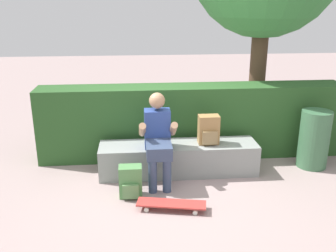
{
  "coord_description": "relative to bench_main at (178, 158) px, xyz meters",
  "views": [
    {
      "loc": [
        -0.57,
        -4.41,
        2.33
      ],
      "look_at": [
        -0.16,
        0.3,
        0.73
      ],
      "focal_mm": 40.37,
      "sensor_mm": 36.0,
      "label": 1
    }
  ],
  "objects": [
    {
      "name": "ground_plane",
      "position": [
        0.0,
        -0.4,
        -0.21
      ],
      "size": [
        24.0,
        24.0,
        0.0
      ],
      "primitive_type": "plane",
      "color": "gray"
    },
    {
      "name": "bench_main",
      "position": [
        0.0,
        0.0,
        0.0
      ],
      "size": [
        2.18,
        0.51,
        0.43
      ],
      "color": "gray",
      "rests_on": "ground"
    },
    {
      "name": "person_skater",
      "position": [
        -0.3,
        -0.22,
        0.42
      ],
      "size": [
        0.49,
        0.62,
        1.18
      ],
      "color": "#2D4793",
      "rests_on": "ground"
    },
    {
      "name": "skateboard_near_person",
      "position": [
        -0.19,
        -0.98,
        -0.14
      ],
      "size": [
        0.82,
        0.35,
        0.09
      ],
      "color": "#BC3833",
      "rests_on": "ground"
    },
    {
      "name": "backpack_on_bench",
      "position": [
        0.41,
        -0.01,
        0.41
      ],
      "size": [
        0.28,
        0.23,
        0.4
      ],
      "color": "#A37A47",
      "rests_on": "bench_main"
    },
    {
      "name": "backpack_on_ground",
      "position": [
        -0.66,
        -0.62,
        -0.02
      ],
      "size": [
        0.28,
        0.23,
        0.4
      ],
      "color": "#51894C",
      "rests_on": "ground"
    },
    {
      "name": "hedge_row",
      "position": [
        0.28,
        0.62,
        0.34
      ],
      "size": [
        4.59,
        0.5,
        1.1
      ],
      "color": "#285123",
      "rests_on": "ground"
    },
    {
      "name": "trash_bin",
      "position": [
        1.96,
        0.05,
        0.2
      ],
      "size": [
        0.42,
        0.42,
        0.84
      ],
      "color": "#3D6B47",
      "rests_on": "ground"
    }
  ]
}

